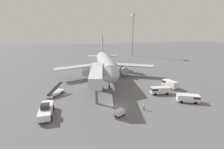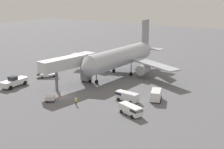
# 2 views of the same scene
# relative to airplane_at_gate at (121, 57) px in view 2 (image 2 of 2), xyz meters

# --- Properties ---
(ground_plane) EXTENTS (300.00, 300.00, 0.00)m
(ground_plane) POSITION_rel_airplane_at_gate_xyz_m (-0.86, -23.25, -5.17)
(ground_plane) COLOR slate
(airplane_at_gate) EXTENTS (36.26, 34.25, 14.68)m
(airplane_at_gate) POSITION_rel_airplane_at_gate_xyz_m (0.00, 0.00, 0.00)
(airplane_at_gate) COLOR #B7BCC6
(airplane_at_gate) RESTS_ON ground
(jet_bridge) EXTENTS (5.38, 16.32, 7.75)m
(jet_bridge) POSITION_rel_airplane_at_gate_xyz_m (-4.63, -16.03, 0.63)
(jet_bridge) COLOR silver
(jet_bridge) RESTS_ON ground
(pushback_tug) EXTENTS (3.04, 7.39, 2.77)m
(pushback_tug) POSITION_rel_airplane_at_gate_xyz_m (-16.31, -24.65, -3.90)
(pushback_tug) COLOR white
(pushback_tug) RESTS_ON ground
(belt_loader_truck) EXTENTS (4.53, 5.92, 2.90)m
(belt_loader_truck) POSITION_rel_airplane_at_gate_xyz_m (-15.90, -13.57, -4.43)
(belt_loader_truck) COLOR white
(belt_loader_truck) RESTS_ON ground
(service_van_outer_right) EXTENTS (3.48, 4.89, 2.32)m
(service_van_outer_right) POSITION_rel_airplane_at_gate_xyz_m (17.63, -13.99, -3.86)
(service_van_outer_right) COLOR white
(service_van_outer_right) RESTS_ON ground
(service_van_far_left) EXTENTS (5.57, 3.59, 1.94)m
(service_van_far_left) POSITION_rel_airplane_at_gate_xyz_m (17.19, -24.22, -4.05)
(service_van_far_left) COLOR white
(service_van_far_left) RESTS_ON ground
(service_van_mid_center) EXTENTS (5.38, 2.43, 2.02)m
(service_van_mid_center) POSITION_rel_airplane_at_gate_xyz_m (12.50, -18.01, -4.01)
(service_van_mid_center) COLOR silver
(service_van_mid_center) RESTS_ON ground
(baggage_cart_rear_left) EXTENTS (2.45, 2.24, 1.33)m
(baggage_cart_rear_left) POSITION_rel_airplane_at_gate_xyz_m (-1.13, -27.54, -4.42)
(baggage_cart_rear_left) COLOR #38383D
(baggage_cart_rear_left) RESTS_ON ground
(ground_crew_worker_foreground) EXTENTS (0.43, 0.43, 1.67)m
(ground_crew_worker_foreground) POSITION_rel_airplane_at_gate_xyz_m (4.88, -26.02, -4.29)
(ground_crew_worker_foreground) COLOR #1E2333
(ground_crew_worker_foreground) RESTS_ON ground
(safety_cone_alpha) EXTENTS (0.44, 0.44, 0.67)m
(safety_cone_alpha) POSITION_rel_airplane_at_gate_xyz_m (-1.67, -23.76, -4.84)
(safety_cone_alpha) COLOR black
(safety_cone_alpha) RESTS_ON ground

